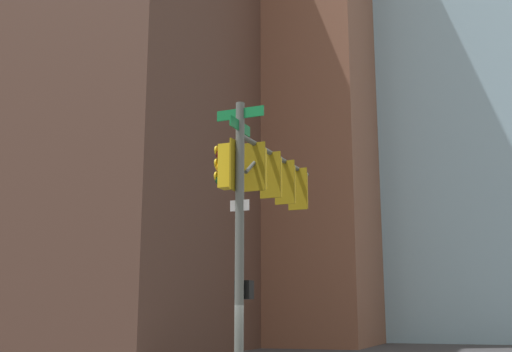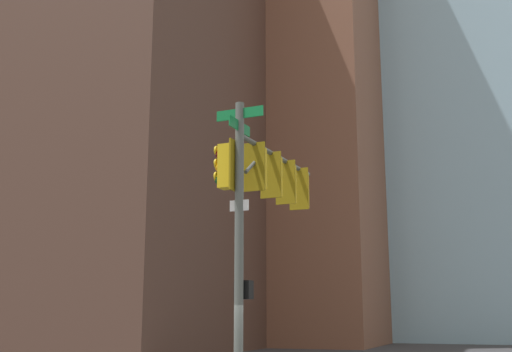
{
  "view_description": "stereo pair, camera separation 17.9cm",
  "coord_description": "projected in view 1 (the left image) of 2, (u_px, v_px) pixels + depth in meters",
  "views": [
    {
      "loc": [
        5.27,
        -13.48,
        2.27
      ],
      "look_at": [
        0.18,
        0.55,
        5.49
      ],
      "focal_mm": 45.74,
      "sensor_mm": 36.0,
      "label": 1
    },
    {
      "loc": [
        5.44,
        -13.42,
        2.27
      ],
      "look_at": [
        0.18,
        0.55,
        5.49
      ],
      "focal_mm": 45.74,
      "sensor_mm": 36.0,
      "label": 2
    }
  ],
  "objects": [
    {
      "name": "building_glass_tower",
      "position": [
        439.0,
        78.0,
        73.05
      ],
      "size": [
        26.02,
        28.52,
        56.84
      ],
      "primitive_type": "cube",
      "color": "#8CB2C6",
      "rests_on": "ground_plane"
    },
    {
      "name": "building_brick_nearside",
      "position": [
        103.0,
        71.0,
        47.24
      ],
      "size": [
        18.92,
        20.32,
        39.29
      ],
      "primitive_type": "cube",
      "color": "#4C3328",
      "rests_on": "ground_plane"
    },
    {
      "name": "building_brick_farside",
      "position": [
        131.0,
        157.0,
        72.71
      ],
      "size": [
        17.04,
        16.54,
        39.37
      ],
      "primitive_type": "cube",
      "color": "#4C3328",
      "rests_on": "ground_plane"
    },
    {
      "name": "building_brick_midblock",
      "position": [
        249.0,
        72.0,
        60.4
      ],
      "size": [
        21.99,
        15.52,
        48.91
      ],
      "primitive_type": "cube",
      "color": "brown",
      "rests_on": "ground_plane"
    },
    {
      "name": "signal_pole_assembly",
      "position": [
        264.0,
        194.0,
        15.74
      ],
      "size": [
        1.18,
        5.08,
        7.0
      ],
      "rotation": [
        0.0,
        0.0,
        1.51
      ],
      "color": "#4C514C",
      "rests_on": "ground_plane"
    }
  ]
}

